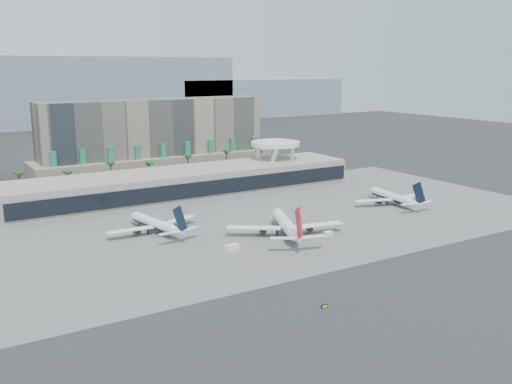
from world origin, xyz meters
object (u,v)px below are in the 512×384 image
taxiway_sign (325,306)px  airliner_centre (287,225)px  airliner_left (156,224)px  service_vehicle_b (328,234)px  service_vehicle_a (232,248)px  airliner_right (394,197)px

taxiway_sign → airliner_centre: bearing=68.1°
airliner_left → service_vehicle_b: airliner_left is taller
airliner_left → service_vehicle_a: airliner_left is taller
taxiway_sign → airliner_right: bearing=40.8°
airliner_left → service_vehicle_a: 36.51m
airliner_right → service_vehicle_a: airliner_right is taller
airliner_centre → service_vehicle_b: (12.47, -8.49, -3.07)m
service_vehicle_a → taxiway_sign: bearing=-97.9°
service_vehicle_b → airliner_left: bearing=146.6°
airliner_left → airliner_centre: size_ratio=0.90×
airliner_centre → taxiway_sign: (-27.86, -57.90, -3.49)m
service_vehicle_b → taxiway_sign: 63.78m
airliner_left → airliner_centre: airliner_centre is taller
airliner_centre → taxiway_sign: airliner_centre is taller
airliner_right → service_vehicle_b: bearing=-151.0°
airliner_left → airliner_right: size_ratio=0.99×
service_vehicle_a → service_vehicle_b: 38.44m
airliner_right → service_vehicle_a: (-93.59, -19.72, -2.25)m
service_vehicle_a → taxiway_sign: size_ratio=2.31×
airliner_right → service_vehicle_b: (-55.28, -22.84, -2.52)m
service_vehicle_b → taxiway_sign: size_ratio=1.67×
service_vehicle_a → taxiway_sign: service_vehicle_a is taller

